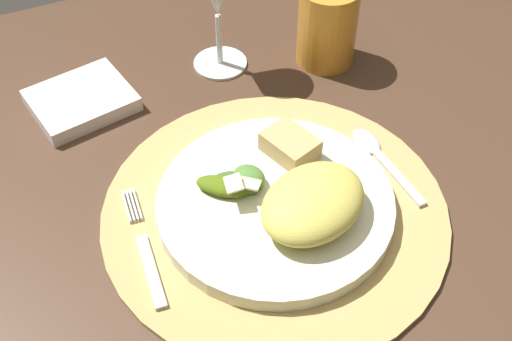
% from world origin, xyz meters
% --- Properties ---
extents(dining_table, '(1.43, 0.93, 0.74)m').
position_xyz_m(dining_table, '(0.00, 0.00, 0.61)').
color(dining_table, '#493022').
rests_on(dining_table, ground).
extents(placemat, '(0.38, 0.38, 0.01)m').
position_xyz_m(placemat, '(-0.03, -0.05, 0.75)').
color(placemat, tan).
rests_on(placemat, dining_table).
extents(dinner_plate, '(0.26, 0.26, 0.02)m').
position_xyz_m(dinner_plate, '(-0.03, -0.05, 0.76)').
color(dinner_plate, silver).
rests_on(dinner_plate, placemat).
extents(pasta_serving, '(0.15, 0.13, 0.04)m').
position_xyz_m(pasta_serving, '(-0.01, -0.09, 0.79)').
color(pasta_serving, '#DCCD59').
rests_on(pasta_serving, dinner_plate).
extents(salad_greens, '(0.08, 0.06, 0.03)m').
position_xyz_m(salad_greens, '(-0.06, -0.02, 0.78)').
color(salad_greens, '#4F7F35').
rests_on(salad_greens, dinner_plate).
extents(bread_piece, '(0.06, 0.07, 0.02)m').
position_xyz_m(bread_piece, '(0.01, 0.01, 0.78)').
color(bread_piece, tan).
rests_on(bread_piece, dinner_plate).
extents(fork, '(0.03, 0.16, 0.00)m').
position_xyz_m(fork, '(-0.18, -0.05, 0.75)').
color(fork, silver).
rests_on(fork, placemat).
extents(spoon, '(0.03, 0.13, 0.01)m').
position_xyz_m(spoon, '(0.11, -0.02, 0.75)').
color(spoon, silver).
rests_on(spoon, placemat).
extents(napkin, '(0.14, 0.12, 0.02)m').
position_xyz_m(napkin, '(-0.18, 0.21, 0.75)').
color(napkin, white).
rests_on(napkin, dining_table).
extents(amber_tumbler, '(0.08, 0.08, 0.11)m').
position_xyz_m(amber_tumbler, '(0.15, 0.17, 0.80)').
color(amber_tumbler, orange).
rests_on(amber_tumbler, dining_table).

